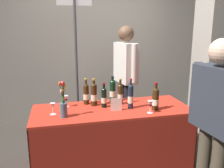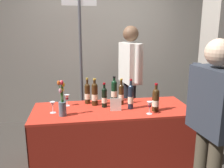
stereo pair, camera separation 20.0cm
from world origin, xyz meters
The scene contains 18 objects.
ground_plane centered at (0.00, 0.00, 0.00)m, with size 12.00×12.00×0.00m, color #38332D.
back_partition centered at (0.00, 1.65, 1.42)m, with size 5.21×0.12×2.85m, color #9E998E.
tasting_table centered at (0.00, 0.00, 0.52)m, with size 1.87×0.73×0.74m.
featured_wine_bottle centered at (0.22, -0.04, 0.89)m, with size 0.07×0.07×0.36m.
display_bottle_0 centered at (0.14, 0.14, 0.88)m, with size 0.07×0.07×0.33m.
display_bottle_1 centered at (-0.28, 0.24, 0.87)m, with size 0.07×0.07×0.33m.
display_bottle_2 centered at (0.07, 0.26, 0.89)m, with size 0.08×0.08×0.34m.
display_bottle_3 centered at (-0.19, 0.16, 0.89)m, with size 0.08×0.08×0.34m.
display_bottle_4 centered at (0.48, -0.16, 0.88)m, with size 0.08×0.08×0.33m.
display_bottle_5 centered at (-0.08, 0.07, 0.87)m, with size 0.07×0.07×0.30m.
wine_glass_near_vendor centered at (0.38, -0.25, 0.84)m, with size 0.07×0.07×0.14m.
wine_glass_mid centered at (-0.68, -0.04, 0.83)m, with size 0.07×0.07×0.13m.
wine_glass_near_taster centered at (-0.53, 0.18, 0.84)m, with size 0.07×0.07×0.14m.
flower_vase centered at (-0.57, -0.15, 0.88)m, with size 0.08×0.08×0.40m.
brochure_stand centered at (0.03, -0.09, 0.81)m, with size 0.13×0.01×0.15m, color silver.
vendor_presenter centered at (0.41, 0.85, 1.03)m, with size 0.29×0.62×1.70m.
taster_foreground_right centered at (0.71, -0.93, 0.96)m, with size 0.26×0.62×1.60m.
booth_signpost centered at (-0.33, 0.98, 1.33)m, with size 0.50×0.04×2.18m.
Camera 2 is at (-0.42, -2.68, 1.69)m, focal length 38.42 mm.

